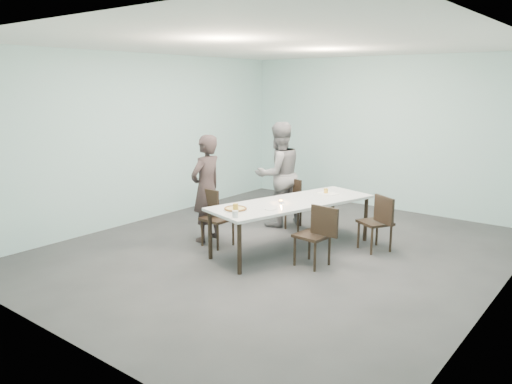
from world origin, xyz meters
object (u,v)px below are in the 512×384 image
Objects in this scene: side_plate at (270,209)px; water_tumbler at (235,214)px; amber_tumbler at (326,191)px; tealight at (281,202)px; diner_near at (206,188)px; beer_glass at (236,209)px; chair_far_left at (297,201)px; chair_near_right at (317,232)px; table at (292,205)px; chair_far_right at (379,219)px; chair_near_left at (214,213)px; diner_far at (279,175)px; pizza at (235,209)px.

side_plate is 0.65m from water_tumbler.
tealight is at bearing -100.66° from amber_tumbler.
beer_glass is at bearing 58.48° from diner_near.
amber_tumbler is at bearing 1.65° from chair_far_left.
chair_near_right is 15.54× the size of tealight.
chair_near_right reaches higher than table.
diner_near is at bearing 54.66° from chair_far_right.
table is 3.16× the size of chair_near_left.
chair_near_left is at bearing -152.78° from table.
diner_near is (-1.33, -0.46, 0.16)m from table.
chair_far_left is 0.57m from diner_far.
chair_far_right is 5.80× the size of beer_glass.
chair_near_right is at bearing 89.39° from diner_near.
chair_far_right reaches higher than tealight.
chair_far_left is 1.68m from side_plate.
table is at bearing 71.15° from pizza.
diner_near is 11.33× the size of beer_glass.
water_tumbler reaches higher than side_plate.
table is 1.13m from chair_far_left.
chair_far_right is 4.83× the size of side_plate.
chair_near_left is at bearing 178.51° from side_plate.
tealight is at bearing 99.34° from diner_near.
chair_near_left is at bearing 65.29° from diner_near.
tealight is (-0.09, 0.39, 0.02)m from side_plate.
diner_near is at bearing 8.97° from diner_far.
tealight is at bearing 22.07° from chair_near_left.
table is at bearing 68.77° from diner_far.
chair_near_left is 1.00× the size of chair_far_left.
diner_far is at bearing 126.89° from tealight.
chair_far_left is 1.00× the size of chair_near_right.
chair_far_left is at bearing 19.73° from chair_far_right.
beer_glass is (0.16, -0.18, 0.06)m from pizza.
amber_tumbler is at bearing 84.66° from water_tumbler.
pizza is 1.89× the size of side_plate.
chair_far_right is 2.07m from diner_far.
chair_near_right is 1.15m from beer_glass.
tealight is (-0.07, -0.20, 0.08)m from table.
chair_far_left is at bearing 114.47° from diner_far.
chair_far_right is 1.48m from tealight.
chair_near_left reaches higher than side_plate.
chair_near_left is 0.44m from diner_near.
tealight is (0.88, -1.17, -0.14)m from diner_far.
table is at bearing 30.00° from chair_near_left.
chair_far_right is 15.54× the size of tealight.
chair_near_left is at bearing 148.79° from beer_glass.
chair_near_right reaches higher than water_tumbler.
diner_near is at bearing -101.80° from chair_far_left.
chair_near_right is 1.00× the size of chair_far_right.
table is 0.80m from amber_tumbler.
amber_tumbler reaches higher than tealight.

